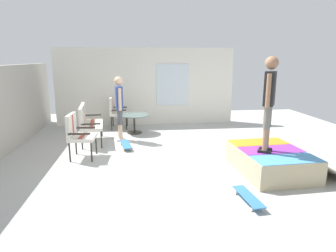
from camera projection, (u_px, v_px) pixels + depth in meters
The scene contains 11 objects.
ground_plane at pixel (176, 161), 6.61m from camera, with size 12.00×12.00×0.10m, color #B2B2AD.
house_facade at pixel (146, 87), 9.93m from camera, with size 0.23×6.00×2.57m.
skate_ramp at pixel (272, 161), 5.80m from camera, with size 1.73×1.95×0.47m.
patio_bench at pixel (87, 120), 7.76m from camera, with size 1.30×0.67×1.02m.
patio_chair_near_house at pixel (116, 110), 9.40m from camera, with size 0.63×0.56×1.02m.
patio_chair_by_wall at pixel (77, 132), 6.55m from camera, with size 0.65×0.59×1.02m.
patio_table at pixel (134, 120), 8.82m from camera, with size 0.90×0.90×0.57m.
person_watching at pixel (119, 103), 7.90m from camera, with size 0.48×0.28×1.75m.
person_skater at pixel (269, 97), 5.38m from camera, with size 0.42×0.35×1.79m.
skateboard_by_bench at pixel (126, 145), 7.42m from camera, with size 0.82×0.33×0.10m.
skateboard_spare at pixel (248, 197), 4.61m from camera, with size 0.81×0.26×0.10m.
Camera 1 is at (-6.20, 0.88, 2.22)m, focal length 31.23 mm.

